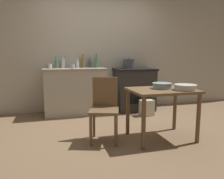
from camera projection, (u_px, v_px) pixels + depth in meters
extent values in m
plane|color=#896B4C|center=(119.00, 131.00, 3.50)|extent=(14.00, 14.00, 0.00)
cube|color=beige|center=(97.00, 52.00, 4.81)|extent=(8.00, 0.07, 2.55)
cube|color=#B2A893|center=(75.00, 92.00, 4.48)|extent=(1.22, 0.57, 0.91)
cube|color=gray|center=(75.00, 69.00, 4.41)|extent=(1.25, 0.60, 0.03)
cube|color=#2D2B28|center=(134.00, 90.00, 4.82)|extent=(0.82, 0.59, 0.88)
cube|color=black|center=(134.00, 69.00, 4.75)|extent=(0.86, 0.63, 0.04)
cube|color=black|center=(139.00, 95.00, 4.54)|extent=(0.57, 0.01, 0.37)
cube|color=brown|center=(162.00, 90.00, 3.09)|extent=(0.91, 0.68, 0.03)
cylinder|color=brown|center=(144.00, 124.00, 2.76)|extent=(0.06, 0.06, 0.69)
cylinder|color=brown|center=(198.00, 119.00, 2.98)|extent=(0.06, 0.06, 0.69)
cylinder|color=brown|center=(128.00, 112.00, 3.32)|extent=(0.06, 0.06, 0.69)
cylinder|color=brown|center=(175.00, 109.00, 3.53)|extent=(0.06, 0.06, 0.69)
cube|color=brown|center=(104.00, 110.00, 3.01)|extent=(0.51, 0.51, 0.03)
cube|color=brown|center=(105.00, 92.00, 3.16)|extent=(0.35, 0.14, 0.43)
cylinder|color=brown|center=(91.00, 130.00, 2.89)|extent=(0.04, 0.04, 0.43)
cylinder|color=brown|center=(116.00, 131.00, 2.87)|extent=(0.04, 0.04, 0.43)
cylinder|color=brown|center=(94.00, 123.00, 3.22)|extent=(0.04, 0.04, 0.43)
cylinder|color=brown|center=(116.00, 123.00, 3.20)|extent=(0.04, 0.04, 0.43)
cube|color=beige|center=(147.00, 108.00, 4.39)|extent=(0.27, 0.19, 0.31)
cylinder|color=#4C4C51|center=(129.00, 64.00, 4.79)|extent=(0.24, 0.24, 0.18)
cylinder|color=#4C4C51|center=(129.00, 60.00, 4.77)|extent=(0.25, 0.25, 0.02)
sphere|color=black|center=(129.00, 58.00, 4.77)|extent=(0.02, 0.02, 0.02)
cylinder|color=#93A8B2|center=(162.00, 86.00, 3.13)|extent=(0.26, 0.26, 0.08)
cylinder|color=#8597A0|center=(162.00, 83.00, 3.12)|extent=(0.28, 0.28, 0.01)
cylinder|color=silver|center=(185.00, 87.00, 2.99)|extent=(0.29, 0.29, 0.08)
cylinder|color=beige|center=(185.00, 85.00, 2.99)|extent=(0.31, 0.31, 0.01)
cylinder|color=#3D5675|center=(90.00, 64.00, 4.68)|extent=(0.06, 0.06, 0.15)
cylinder|color=#3D5675|center=(89.00, 59.00, 4.66)|extent=(0.02, 0.02, 0.06)
cylinder|color=silver|center=(63.00, 63.00, 4.53)|extent=(0.08, 0.08, 0.19)
cylinder|color=silver|center=(63.00, 57.00, 4.51)|extent=(0.03, 0.03, 0.07)
cylinder|color=olive|center=(83.00, 63.00, 4.62)|extent=(0.08, 0.08, 0.21)
cylinder|color=olive|center=(83.00, 56.00, 4.60)|extent=(0.03, 0.03, 0.08)
cylinder|color=silver|center=(77.00, 65.00, 4.56)|extent=(0.07, 0.07, 0.13)
cylinder|color=silver|center=(77.00, 60.00, 4.55)|extent=(0.03, 0.03, 0.05)
cylinder|color=#517F5B|center=(56.00, 64.00, 4.42)|extent=(0.06, 0.06, 0.17)
cylinder|color=#517F5B|center=(56.00, 58.00, 4.40)|extent=(0.02, 0.02, 0.07)
cylinder|color=#517F5B|center=(97.00, 63.00, 4.65)|extent=(0.08, 0.08, 0.21)
cylinder|color=#517F5B|center=(96.00, 56.00, 4.63)|extent=(0.03, 0.03, 0.08)
cylinder|color=silver|center=(50.00, 66.00, 4.25)|extent=(0.08, 0.08, 0.09)
cylinder|color=silver|center=(73.00, 67.00, 4.16)|extent=(0.07, 0.07, 0.09)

